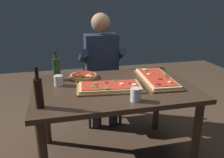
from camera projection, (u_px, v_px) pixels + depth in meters
The scene contains 11 objects.
ground_plane at pixel (113, 156), 2.32m from camera, with size 6.40×6.40×0.00m, color #4C3828.
dining_table at pixel (113, 96), 2.12m from camera, with size 1.40×0.96×0.74m.
pizza_rectangular_front at pixel (110, 87), 2.01m from camera, with size 0.59×0.35×0.05m.
pizza_rectangular_left at pixel (157, 78), 2.23m from camera, with size 0.34×0.65×0.05m.
pizza_round_far at pixel (84, 76), 2.29m from camera, with size 0.28×0.28×0.05m.
wine_bottle_dark at pixel (39, 92), 1.63m from camera, with size 0.06×0.06×0.30m.
oil_bottle_amber at pixel (57, 69), 2.22m from camera, with size 0.07×0.07×0.28m.
tumbler_near_camera at pixel (59, 81), 2.09m from camera, with size 0.08×0.08×0.09m.
tumbler_far_side at pixel (136, 95), 1.77m from camera, with size 0.08×0.08×0.10m.
diner_chair at pixel (100, 82), 2.96m from camera, with size 0.44×0.44×0.87m.
seated_diner at pixel (102, 64), 2.77m from camera, with size 0.53×0.41×1.33m.
Camera 1 is at (-0.48, -1.90, 1.47)m, focal length 37.71 mm.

